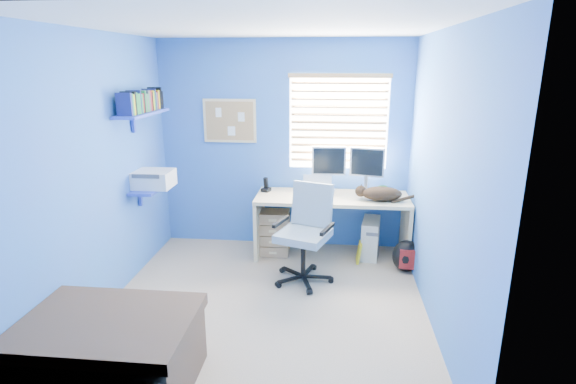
# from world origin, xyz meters

# --- Properties ---
(floor) EXTENTS (3.00, 3.20, 0.00)m
(floor) POSITION_xyz_m (0.00, 0.00, 0.00)
(floor) COLOR tan
(floor) RESTS_ON ground
(ceiling) EXTENTS (3.00, 3.20, 0.00)m
(ceiling) POSITION_xyz_m (0.00, 0.00, 2.50)
(ceiling) COLOR white
(ceiling) RESTS_ON wall_back
(wall_back) EXTENTS (3.00, 0.01, 2.50)m
(wall_back) POSITION_xyz_m (0.00, 1.60, 1.25)
(wall_back) COLOR blue
(wall_back) RESTS_ON ground
(wall_front) EXTENTS (3.00, 0.01, 2.50)m
(wall_front) POSITION_xyz_m (0.00, -1.60, 1.25)
(wall_front) COLOR blue
(wall_front) RESTS_ON ground
(wall_left) EXTENTS (0.01, 3.20, 2.50)m
(wall_left) POSITION_xyz_m (-1.50, 0.00, 1.25)
(wall_left) COLOR blue
(wall_left) RESTS_ON ground
(wall_right) EXTENTS (0.01, 3.20, 2.50)m
(wall_right) POSITION_xyz_m (1.50, 0.00, 1.25)
(wall_right) COLOR blue
(wall_right) RESTS_ON ground
(desk) EXTENTS (1.76, 0.65, 0.74)m
(desk) POSITION_xyz_m (0.60, 1.26, 0.37)
(desk) COLOR #E5C588
(desk) RESTS_ON floor
(laptop) EXTENTS (0.34, 0.27, 0.22)m
(laptop) POSITION_xyz_m (0.42, 1.19, 0.85)
(laptop) COLOR silver
(laptop) RESTS_ON desk
(monitor_left) EXTENTS (0.41, 0.14, 0.54)m
(monitor_left) POSITION_xyz_m (0.55, 1.48, 1.01)
(monitor_left) COLOR silver
(monitor_left) RESTS_ON desk
(monitor_right) EXTENTS (0.42, 0.20, 0.54)m
(monitor_right) POSITION_xyz_m (0.99, 1.45, 1.01)
(monitor_right) COLOR silver
(monitor_right) RESTS_ON desk
(phone) EXTENTS (0.12, 0.13, 0.17)m
(phone) POSITION_xyz_m (-0.19, 1.38, 0.82)
(phone) COLOR black
(phone) RESTS_ON desk
(mug) EXTENTS (0.10, 0.09, 0.10)m
(mug) POSITION_xyz_m (1.18, 1.38, 0.79)
(mug) COLOR #1A8037
(mug) RESTS_ON desk
(cd_spindle) EXTENTS (0.13, 0.13, 0.07)m
(cd_spindle) POSITION_xyz_m (1.20, 1.44, 0.78)
(cd_spindle) COLOR silver
(cd_spindle) RESTS_ON desk
(cat) EXTENTS (0.48, 0.30, 0.16)m
(cat) POSITION_xyz_m (1.15, 1.14, 0.82)
(cat) COLOR black
(cat) RESTS_ON desk
(tower_pc) EXTENTS (0.25, 0.46, 0.45)m
(tower_pc) POSITION_xyz_m (1.07, 1.30, 0.23)
(tower_pc) COLOR beige
(tower_pc) RESTS_ON floor
(drawer_boxes) EXTENTS (0.35, 0.28, 0.54)m
(drawer_boxes) POSITION_xyz_m (-0.08, 1.24, 0.27)
(drawer_boxes) COLOR tan
(drawer_boxes) RESTS_ON floor
(yellow_book) EXTENTS (0.03, 0.17, 0.24)m
(yellow_book) POSITION_xyz_m (0.93, 1.10, 0.12)
(yellow_book) COLOR yellow
(yellow_book) RESTS_ON floor
(backpack) EXTENTS (0.33, 0.27, 0.36)m
(backpack) POSITION_xyz_m (1.43, 0.92, 0.18)
(backpack) COLOR black
(backpack) RESTS_ON floor
(bed_corner) EXTENTS (1.13, 0.80, 0.54)m
(bed_corner) POSITION_xyz_m (-0.91, -1.18, 0.27)
(bed_corner) COLOR #4F3826
(bed_corner) RESTS_ON floor
(office_chair) EXTENTS (0.75, 0.75, 1.02)m
(office_chair) POSITION_xyz_m (0.34, 0.62, 0.38)
(office_chair) COLOR black
(office_chair) RESTS_ON floor
(window_blinds) EXTENTS (1.15, 0.05, 1.10)m
(window_blinds) POSITION_xyz_m (0.65, 1.57, 1.55)
(window_blinds) COLOR white
(window_blinds) RESTS_ON ground
(corkboard) EXTENTS (0.64, 0.02, 0.52)m
(corkboard) POSITION_xyz_m (-0.65, 1.58, 1.55)
(corkboard) COLOR #E5C588
(corkboard) RESTS_ON ground
(wall_shelves) EXTENTS (0.42, 0.90, 1.05)m
(wall_shelves) POSITION_xyz_m (-1.35, 0.75, 1.43)
(wall_shelves) COLOR #2C43BB
(wall_shelves) RESTS_ON ground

